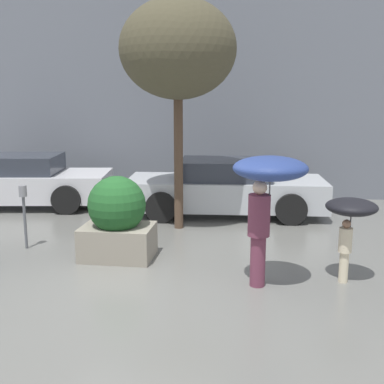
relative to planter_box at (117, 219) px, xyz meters
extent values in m
plane|color=slate|center=(0.51, -0.93, -0.69)|extent=(40.00, 40.00, 0.00)
cube|color=slate|center=(0.51, 5.57, 2.31)|extent=(18.00, 0.30, 6.00)
cube|color=gray|center=(0.00, 0.00, -0.40)|extent=(1.21, 0.85, 0.57)
sphere|color=#1E5123|center=(0.00, 0.00, 0.25)|extent=(0.98, 0.98, 0.98)
cylinder|color=brown|center=(2.37, -0.91, -0.30)|extent=(0.22, 0.22, 0.76)
cylinder|color=brown|center=(2.37, -0.91, 0.38)|extent=(0.32, 0.32, 0.60)
sphere|color=beige|center=(2.37, -0.91, 0.79)|extent=(0.21, 0.21, 0.21)
cylinder|color=#4C4C51|center=(2.51, -0.95, 0.74)|extent=(0.02, 0.02, 0.66)
ellipsoid|color=navy|center=(2.51, -0.95, 1.07)|extent=(1.05, 1.05, 0.34)
cylinder|color=beige|center=(3.65, -0.60, -0.45)|extent=(0.14, 0.14, 0.47)
cylinder|color=beige|center=(3.65, -0.60, -0.03)|extent=(0.20, 0.20, 0.37)
sphere|color=#997056|center=(3.65, -0.60, 0.22)|extent=(0.13, 0.13, 0.13)
cylinder|color=#4C4C51|center=(3.71, -0.54, 0.22)|extent=(0.02, 0.02, 0.47)
ellipsoid|color=black|center=(3.71, -0.54, 0.46)|extent=(0.75, 0.75, 0.24)
cube|color=#B7BCC1|center=(1.61, 3.32, -0.17)|extent=(4.63, 2.00, 0.65)
cube|color=#2D333D|center=(1.61, 3.32, 0.38)|extent=(2.13, 1.57, 0.45)
cylinder|color=black|center=(0.27, 2.38, -0.34)|extent=(0.70, 0.27, 0.68)
cylinder|color=black|center=(0.15, 4.06, -0.34)|extent=(0.70, 0.27, 0.68)
cylinder|color=black|center=(3.07, 2.58, -0.34)|extent=(0.70, 0.27, 0.68)
cylinder|color=black|center=(2.95, 4.26, -0.34)|extent=(0.70, 0.27, 0.68)
cube|color=silver|center=(-3.54, 3.46, -0.17)|extent=(4.59, 2.28, 0.65)
cube|color=#2D333D|center=(-3.54, 3.46, 0.38)|extent=(2.16, 1.69, 0.45)
cylinder|color=black|center=(-2.07, 2.82, -0.34)|extent=(0.71, 0.31, 0.68)
cylinder|color=black|center=(-2.31, 4.48, -0.34)|extent=(0.71, 0.31, 0.68)
cylinder|color=brown|center=(0.72, 2.00, 0.81)|extent=(0.19, 0.19, 2.99)
ellipsoid|color=#4C4733|center=(0.72, 2.00, 2.94)|extent=(2.31, 2.31, 1.96)
cylinder|color=#595B60|center=(-1.80, 0.27, -0.20)|extent=(0.05, 0.05, 0.97)
cylinder|color=gray|center=(-1.80, 0.27, 0.38)|extent=(0.14, 0.14, 0.20)
camera|label=1|loc=(2.34, -7.64, 2.08)|focal=45.00mm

